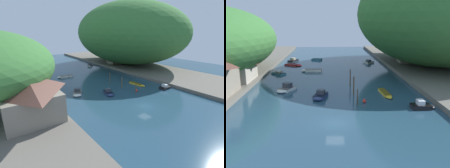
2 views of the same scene
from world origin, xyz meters
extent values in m
plane|color=#234256|center=(0.00, 30.00, 0.00)|extent=(130.00, 130.00, 0.00)
cube|color=#666056|center=(27.36, 30.00, 0.46)|extent=(22.00, 120.00, 0.93)
ellipsoid|color=#387033|center=(28.46, 39.12, 14.91)|extent=(42.15, 59.01, 27.97)
cube|color=#B2A899|center=(-20.66, 21.31, 2.65)|extent=(7.47, 8.31, 3.44)
pyramid|color=brown|center=(-20.66, 21.31, 4.96)|extent=(8.07, 8.97, 1.18)
cube|color=gray|center=(22.23, 42.35, 2.62)|extent=(4.13, 5.02, 3.38)
pyramid|color=#3D4247|center=(22.23, 42.35, 5.01)|extent=(4.46, 5.43, 1.42)
cube|color=teal|center=(-4.64, 53.28, 0.26)|extent=(3.53, 3.03, 0.51)
ellipsoid|color=teal|center=(-6.00, 53.87, 0.26)|extent=(2.13, 2.34, 0.51)
cube|color=#132A33|center=(-4.64, 53.28, 0.53)|extent=(3.60, 3.09, 0.03)
cube|color=white|center=(-8.87, 16.31, 0.29)|extent=(3.54, 4.09, 0.58)
ellipsoid|color=white|center=(-9.69, 14.77, 0.29)|extent=(2.63, 2.50, 0.58)
cube|color=#525252|center=(-8.87, 16.31, 0.60)|extent=(3.61, 4.18, 0.03)
cube|color=#333842|center=(-8.82, 16.41, 1.04)|extent=(1.91, 1.79, 0.91)
cube|color=silver|center=(11.96, 46.74, 0.23)|extent=(3.47, 3.41, 0.46)
ellipsoid|color=silver|center=(13.05, 47.75, 0.23)|extent=(2.31, 2.32, 0.46)
cube|color=#504E4A|center=(11.96, 46.74, 0.48)|extent=(3.54, 3.48, 0.03)
cube|color=#333842|center=(11.89, 46.67, 0.78)|extent=(1.66, 1.67, 0.63)
cube|color=red|center=(-11.63, 43.42, 0.21)|extent=(4.74, 3.89, 0.41)
ellipsoid|color=red|center=(-9.77, 42.42, 0.21)|extent=(2.82, 2.79, 0.41)
cube|color=#450A0A|center=(-11.63, 43.42, 0.43)|extent=(4.83, 3.96, 0.03)
cube|color=navy|center=(-2.23, 11.48, 0.32)|extent=(2.70, 3.76, 0.63)
ellipsoid|color=navy|center=(-2.66, 9.84, 0.32)|extent=(2.18, 2.10, 0.63)
cube|color=black|center=(-2.23, 11.48, 0.65)|extent=(2.75, 3.84, 0.03)
cube|color=#333842|center=(-2.20, 11.58, 1.02)|extent=(1.59, 1.49, 0.77)
cube|color=black|center=(-12.39, 50.94, 0.24)|extent=(3.28, 4.42, 0.49)
ellipsoid|color=black|center=(-11.61, 52.79, 0.24)|extent=(2.41, 2.54, 0.49)
cube|color=black|center=(-12.39, 50.94, 0.50)|extent=(3.35, 4.51, 0.03)
cube|color=#9E937F|center=(-12.44, 50.83, 0.86)|extent=(1.75, 1.80, 0.75)
cube|color=black|center=(13.48, 5.21, 0.30)|extent=(2.97, 2.07, 0.60)
ellipsoid|color=black|center=(14.94, 5.24, 0.30)|extent=(1.50, 1.94, 0.60)
cube|color=black|center=(13.48, 5.21, 0.61)|extent=(3.03, 2.11, 0.03)
cube|color=silver|center=(13.39, 5.21, 0.99)|extent=(1.05, 1.43, 0.79)
cube|color=gold|center=(9.59, 13.23, 0.22)|extent=(1.50, 4.86, 0.45)
ellipsoid|color=gold|center=(9.77, 10.84, 0.22)|extent=(1.27, 2.47, 0.45)
cube|color=#4C3E0E|center=(9.59, 13.23, 0.46)|extent=(1.53, 4.95, 0.03)
cube|color=teal|center=(-13.34, 31.19, 0.19)|extent=(3.77, 3.44, 0.38)
ellipsoid|color=teal|center=(-14.68, 32.17, 0.19)|extent=(2.37, 2.39, 0.38)
cube|color=#132A33|center=(-13.34, 31.19, 0.40)|extent=(3.85, 3.51, 0.03)
cube|color=#9E937F|center=(-13.25, 31.13, 0.60)|extent=(1.70, 1.73, 0.42)
cube|color=silver|center=(-4.67, 34.29, 0.32)|extent=(4.39, 1.70, 0.64)
ellipsoid|color=silver|center=(-6.86, 34.27, 0.32)|extent=(2.20, 1.60, 0.64)
cube|color=#504E4A|center=(-4.67, 34.29, 0.66)|extent=(4.48, 1.73, 0.03)
cylinder|color=#4C3D2D|center=(3.80, 7.19, 1.28)|extent=(0.20, 0.20, 2.57)
sphere|color=#4C3D2D|center=(3.80, 7.19, 2.61)|extent=(0.18, 0.18, 0.18)
cylinder|color=brown|center=(3.79, 13.03, 1.64)|extent=(0.28, 0.28, 3.28)
sphere|color=brown|center=(3.79, 13.03, 3.34)|extent=(0.25, 0.25, 0.25)
cylinder|color=#4C3D2D|center=(3.67, 18.96, 1.73)|extent=(0.23, 0.23, 3.45)
sphere|color=#4C3D2D|center=(3.67, 18.96, 3.50)|extent=(0.21, 0.21, 0.21)
sphere|color=red|center=(5.09, 8.20, 0.29)|extent=(0.58, 0.58, 0.58)
cone|color=red|center=(5.09, 8.20, 0.72)|extent=(0.29, 0.29, 0.29)
cylinder|color=#282D3D|center=(-17.64, 11.58, 1.35)|extent=(0.13, 0.13, 0.85)
cylinder|color=#282D3D|center=(-17.65, 11.76, 1.35)|extent=(0.13, 0.13, 0.85)
cube|color=navy|center=(-17.64, 11.67, 2.09)|extent=(0.24, 0.39, 0.62)
sphere|color=#9E7051|center=(-17.64, 11.67, 2.51)|extent=(0.22, 0.22, 0.22)
camera|label=1|loc=(-27.17, -24.58, 16.55)|focal=28.00mm
camera|label=2|loc=(-0.81, -30.86, 13.47)|focal=40.00mm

